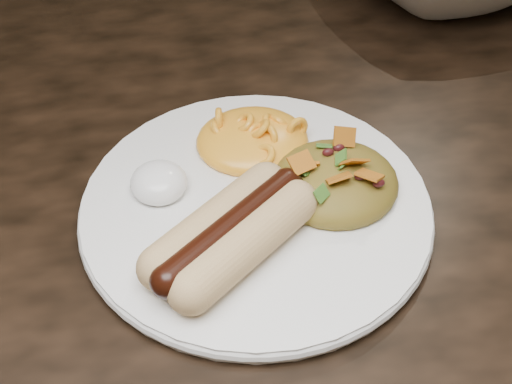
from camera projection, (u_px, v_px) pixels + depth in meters
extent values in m
cube|color=black|center=(99.00, 139.00, 0.63)|extent=(1.60, 0.90, 0.04)
cylinder|color=white|center=(256.00, 208.00, 0.53)|extent=(0.30, 0.30, 0.01)
cylinder|color=#DBB27F|center=(235.00, 251.00, 0.47)|extent=(0.10, 0.09, 0.03)
cylinder|color=#DBB27F|center=(227.00, 216.00, 0.49)|extent=(0.10, 0.09, 0.03)
cylinder|color=black|center=(231.00, 229.00, 0.48)|extent=(0.11, 0.09, 0.02)
ellipsoid|color=yellow|center=(252.00, 128.00, 0.56)|extent=(0.10, 0.09, 0.03)
ellipsoid|color=white|center=(158.00, 178.00, 0.53)|extent=(0.05, 0.05, 0.03)
ellipsoid|color=#AC4927|center=(336.00, 177.00, 0.53)|extent=(0.10, 0.09, 0.04)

